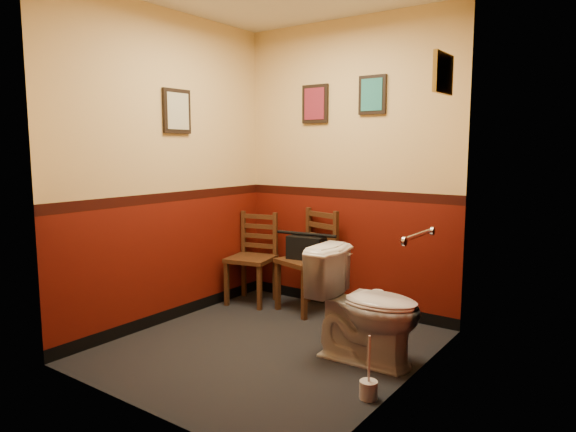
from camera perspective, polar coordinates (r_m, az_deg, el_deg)
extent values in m
cube|color=black|center=(4.11, -2.10, -14.32)|extent=(2.20, 2.40, 0.00)
cube|color=#551007|center=(4.83, 6.62, 5.34)|extent=(2.20, 0.00, 2.70)
cube|color=#551007|center=(2.97, -16.59, 3.70)|extent=(2.20, 0.00, 2.70)
cube|color=#551007|center=(4.58, -13.17, 5.07)|extent=(0.00, 2.40, 2.70)
cube|color=#551007|center=(3.27, 13.27, 4.13)|extent=(0.00, 2.40, 2.70)
cylinder|color=silver|center=(3.55, 14.10, -2.12)|extent=(0.03, 0.50, 0.03)
cylinder|color=silver|center=(3.32, 12.82, -2.76)|extent=(0.02, 0.06, 0.06)
cylinder|color=silver|center=(3.78, 15.78, -1.61)|extent=(0.02, 0.06, 0.06)
cube|color=black|center=(5.00, 3.04, 12.33)|extent=(0.28, 0.03, 0.36)
cube|color=maroon|center=(4.99, 2.93, 12.35)|extent=(0.22, 0.01, 0.30)
cube|color=black|center=(4.71, 9.37, 13.15)|extent=(0.26, 0.03, 0.34)
cube|color=#257876|center=(4.70, 9.27, 13.17)|extent=(0.20, 0.01, 0.28)
cube|color=black|center=(4.64, -12.26, 11.31)|extent=(0.03, 0.30, 0.38)
cube|color=#BFB896|center=(4.63, -12.12, 11.32)|extent=(0.01, 0.24, 0.31)
cube|color=olive|center=(3.86, 16.87, 14.93)|extent=(0.03, 0.34, 0.28)
cube|color=#BFB896|center=(3.87, 16.62, 14.93)|extent=(0.01, 0.28, 0.22)
imported|color=white|center=(3.78, 8.63, -9.95)|extent=(0.84, 0.49, 0.80)
cylinder|color=silver|center=(3.37, 8.93, -18.54)|extent=(0.11, 0.11, 0.11)
cylinder|color=silver|center=(3.29, 9.00, -15.60)|extent=(0.01, 0.01, 0.32)
cube|color=#4B2B16|center=(5.10, -4.12, -4.76)|extent=(0.50, 0.50, 0.04)
cube|color=#4B2B16|center=(5.08, -6.84, -7.43)|extent=(0.05, 0.05, 0.45)
cube|color=#4B2B16|center=(5.38, -4.93, -6.54)|extent=(0.05, 0.05, 0.45)
cube|color=#4B2B16|center=(4.92, -3.19, -7.89)|extent=(0.05, 0.05, 0.45)
cube|color=#4B2B16|center=(5.23, -1.44, -6.94)|extent=(0.05, 0.05, 0.45)
cube|color=#4B2B16|center=(5.30, -4.96, -1.84)|extent=(0.05, 0.04, 0.45)
cube|color=#4B2B16|center=(5.14, -1.43, -2.10)|extent=(0.05, 0.04, 0.45)
cube|color=#4B2B16|center=(5.24, -3.21, -3.31)|extent=(0.34, 0.10, 0.04)
cube|color=#4B2B16|center=(5.22, -3.22, -2.24)|extent=(0.34, 0.10, 0.04)
cube|color=#4B2B16|center=(5.20, -3.23, -1.16)|extent=(0.34, 0.10, 0.04)
cube|color=#4B2B16|center=(5.19, -3.24, -0.08)|extent=(0.34, 0.10, 0.04)
cube|color=#4B2B16|center=(4.84, 2.04, -5.04)|extent=(0.54, 0.54, 0.04)
cube|color=#4B2B16|center=(4.92, -1.14, -7.69)|extent=(0.05, 0.05, 0.48)
cube|color=#4B2B16|center=(5.16, 2.22, -6.97)|extent=(0.05, 0.05, 0.48)
cube|color=#4B2B16|center=(4.64, 1.81, -8.64)|extent=(0.05, 0.05, 0.48)
cube|color=#4B2B16|center=(4.89, 5.21, -7.82)|extent=(0.05, 0.05, 0.48)
cube|color=#4B2B16|center=(5.06, 2.29, -1.73)|extent=(0.05, 0.05, 0.48)
cube|color=#4B2B16|center=(4.79, 5.33, -2.30)|extent=(0.05, 0.05, 0.48)
cube|color=#4B2B16|center=(4.95, 3.75, -3.52)|extent=(0.36, 0.12, 0.05)
cube|color=#4B2B16|center=(4.93, 3.76, -2.31)|extent=(0.36, 0.12, 0.05)
cube|color=#4B2B16|center=(4.91, 3.77, -1.09)|extent=(0.36, 0.12, 0.05)
cube|color=#4B2B16|center=(4.90, 3.78, 0.13)|extent=(0.36, 0.12, 0.05)
cube|color=black|center=(4.81, 2.05, -3.54)|extent=(0.37, 0.22, 0.22)
cylinder|color=black|center=(4.79, 2.05, -2.01)|extent=(0.30, 0.07, 0.03)
cylinder|color=silver|center=(4.81, 9.43, -10.58)|extent=(0.10, 0.10, 0.09)
cylinder|color=silver|center=(4.76, 10.62, -10.78)|extent=(0.10, 0.10, 0.09)
cylinder|color=silver|center=(4.75, 10.00, -9.67)|extent=(0.10, 0.10, 0.09)
cylinder|color=silver|center=(4.71, 9.93, -8.67)|extent=(0.10, 0.10, 0.09)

